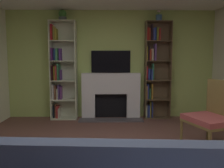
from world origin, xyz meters
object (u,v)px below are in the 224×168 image
object	(u,v)px
vase_with_flowers	(159,17)
bookshelf_right	(155,70)
tv	(111,62)
armchair	(214,114)
bookshelf_left	(61,72)
coffee_table	(98,162)
fireplace	(111,94)
potted_plant	(63,15)

from	to	relation	value
vase_with_flowers	bookshelf_right	bearing A→B (deg)	139.35
tv	armchair	bearing A→B (deg)	-52.34
bookshelf_left	vase_with_flowers	xyz separation A→B (m)	(2.28, -0.03, 1.26)
bookshelf_right	coffee_table	distance (m)	3.59
coffee_table	armchair	bearing A→B (deg)	36.45
tv	coffee_table	bearing A→B (deg)	-92.90
fireplace	bookshelf_left	world-z (taller)	bookshelf_left
tv	armchair	distance (m)	2.72
armchair	tv	bearing A→B (deg)	127.66
armchair	coffee_table	xyz separation A→B (m)	(-1.76, -1.30, -0.17)
fireplace	armchair	bearing A→B (deg)	-51.08
potted_plant	coffee_table	size ratio (longest dim) A/B	0.26
armchair	coffee_table	distance (m)	2.19
fireplace	bookshelf_right	world-z (taller)	bookshelf_right
tv	coffee_table	size ratio (longest dim) A/B	0.96
vase_with_flowers	coffee_table	xyz separation A→B (m)	(-1.27, -3.24, -1.98)
coffee_table	bookshelf_right	bearing A→B (deg)	69.86
fireplace	bookshelf_right	distance (m)	1.19
bookshelf_right	potted_plant	world-z (taller)	potted_plant
tv	vase_with_flowers	world-z (taller)	vase_with_flowers
bookshelf_left	potted_plant	size ratio (longest dim) A/B	9.21
fireplace	armchair	xyz separation A→B (m)	(1.59, -1.97, -0.02)
bookshelf_left	bookshelf_right	world-z (taller)	same
bookshelf_left	vase_with_flowers	bearing A→B (deg)	-0.74
bookshelf_right	bookshelf_left	bearing A→B (deg)	-179.31
coffee_table	vase_with_flowers	bearing A→B (deg)	68.54
fireplace	tv	size ratio (longest dim) A/B	1.59
coffee_table	tv	bearing A→B (deg)	87.10
fireplace	potted_plant	size ratio (longest dim) A/B	5.96
bookshelf_left	armchair	distance (m)	3.44
bookshelf_left	vase_with_flowers	size ratio (longest dim) A/B	9.17
vase_with_flowers	coffee_table	distance (m)	4.00
fireplace	bookshelf_left	distance (m)	1.29
potted_plant	tv	bearing A→B (deg)	6.20
potted_plant	fireplace	bearing A→B (deg)	1.49
vase_with_flowers	coffee_table	world-z (taller)	vase_with_flowers
tv	bookshelf_right	xyz separation A→B (m)	(1.04, -0.07, -0.19)
fireplace	vase_with_flowers	world-z (taller)	vase_with_flowers
tv	coffee_table	distance (m)	3.50
armchair	potted_plant	bearing A→B (deg)	144.24
tv	armchair	xyz separation A→B (m)	(1.59, -2.06, -0.79)
tv	armchair	size ratio (longest dim) A/B	0.85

